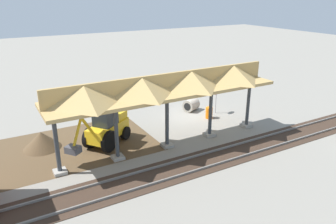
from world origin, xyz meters
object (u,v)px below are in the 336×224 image
object	(u,v)px
stop_sign	(216,94)
traffic_barrel	(209,113)
backhoe	(106,127)
concrete_pipe	(191,105)

from	to	relation	value
stop_sign	traffic_barrel	world-z (taller)	stop_sign
backhoe	stop_sign	bearing A→B (deg)	-172.66
stop_sign	concrete_pipe	distance (m)	2.39
traffic_barrel	concrete_pipe	bearing A→B (deg)	-82.71
stop_sign	concrete_pipe	size ratio (longest dim) A/B	1.56
backhoe	traffic_barrel	size ratio (longest dim) A/B	5.54
backhoe	concrete_pipe	bearing A→B (deg)	-161.91
stop_sign	concrete_pipe	bearing A→B (deg)	-45.63
concrete_pipe	traffic_barrel	world-z (taller)	concrete_pipe
backhoe	traffic_barrel	distance (m)	8.79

